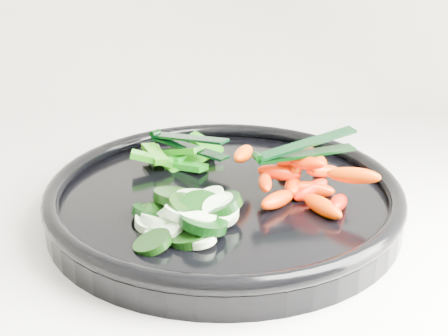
{
  "coord_description": "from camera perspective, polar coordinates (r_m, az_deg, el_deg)",
  "views": [
    {
      "loc": [
        -0.37,
        1.07,
        1.24
      ],
      "look_at": [
        -0.38,
        1.67,
        0.99
      ],
      "focal_mm": 50.0,
      "sensor_mm": 36.0,
      "label": 1
    }
  ],
  "objects": [
    {
      "name": "tong_carrot",
      "position": [
        0.65,
        7.24,
        1.72
      ],
      "size": [
        0.11,
        0.06,
        0.02
      ],
      "color": "black",
      "rests_on": "carrot_pile"
    },
    {
      "name": "veggie_tray",
      "position": [
        0.66,
        0.0,
        -2.76
      ],
      "size": [
        0.39,
        0.39,
        0.04
      ],
      "color": "black",
      "rests_on": "counter"
    },
    {
      "name": "cucumber_pile",
      "position": [
        0.6,
        -3.7,
        -4.24
      ],
      "size": [
        0.12,
        0.13,
        0.04
      ],
      "color": "black",
      "rests_on": "veggie_tray"
    },
    {
      "name": "pepper_pile",
      "position": [
        0.73,
        -4.06,
        1.16
      ],
      "size": [
        0.11,
        0.09,
        0.03
      ],
      "color": "#0A730D",
      "rests_on": "veggie_tray"
    },
    {
      "name": "tong_pepper",
      "position": [
        0.73,
        -3.46,
        2.39
      ],
      "size": [
        0.1,
        0.08,
        0.02
      ],
      "color": "black",
      "rests_on": "pepper_pile"
    },
    {
      "name": "carrot_pile",
      "position": [
        0.66,
        7.2,
        -0.86
      ],
      "size": [
        0.15,
        0.16,
        0.05
      ],
      "color": "#EC1700",
      "rests_on": "veggie_tray"
    }
  ]
}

